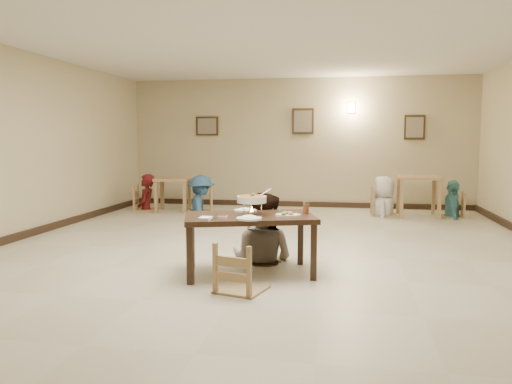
% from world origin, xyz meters
% --- Properties ---
extents(floor, '(10.00, 10.00, 0.00)m').
position_xyz_m(floor, '(0.00, 0.00, 0.00)').
color(floor, '#C0B7A0').
rests_on(floor, ground).
extents(ceiling, '(10.00, 10.00, 0.00)m').
position_xyz_m(ceiling, '(0.00, 0.00, 3.00)').
color(ceiling, silver).
rests_on(ceiling, wall_back).
extents(wall_back, '(10.00, 0.00, 10.00)m').
position_xyz_m(wall_back, '(0.00, 5.00, 1.50)').
color(wall_back, tan).
rests_on(wall_back, floor).
extents(wall_front, '(10.00, 0.00, 10.00)m').
position_xyz_m(wall_front, '(0.00, -5.00, 1.50)').
color(wall_front, tan).
rests_on(wall_front, floor).
extents(wall_left, '(0.00, 10.00, 10.00)m').
position_xyz_m(wall_left, '(-4.00, 0.00, 1.50)').
color(wall_left, tan).
rests_on(wall_left, floor).
extents(baseboard_back, '(8.00, 0.06, 0.12)m').
position_xyz_m(baseboard_back, '(0.00, 4.97, 0.06)').
color(baseboard_back, black).
rests_on(baseboard_back, floor).
extents(baseboard_left, '(0.06, 10.00, 0.12)m').
position_xyz_m(baseboard_left, '(-3.97, 0.00, 0.06)').
color(baseboard_left, black).
rests_on(baseboard_left, floor).
extents(picture_a, '(0.55, 0.04, 0.45)m').
position_xyz_m(picture_a, '(-2.20, 4.96, 1.90)').
color(picture_a, '#312110').
rests_on(picture_a, wall_back).
extents(picture_b, '(0.50, 0.04, 0.60)m').
position_xyz_m(picture_b, '(0.10, 4.96, 2.00)').
color(picture_b, '#312110').
rests_on(picture_b, wall_back).
extents(picture_c, '(0.45, 0.04, 0.55)m').
position_xyz_m(picture_c, '(2.60, 4.96, 1.85)').
color(picture_c, '#312110').
rests_on(picture_c, wall_back).
extents(wall_sconce, '(0.16, 0.05, 0.22)m').
position_xyz_m(wall_sconce, '(1.20, 4.96, 2.30)').
color(wall_sconce, '#FFD88C').
rests_on(wall_sconce, wall_back).
extents(main_table, '(1.67, 1.23, 0.70)m').
position_xyz_m(main_table, '(-0.02, -1.07, 0.62)').
color(main_table, '#311F14').
rests_on(main_table, floor).
extents(chair_far, '(0.43, 0.43, 0.91)m').
position_xyz_m(chair_far, '(0.03, -0.36, 0.45)').
color(chair_far, '#A18755').
rests_on(chair_far, floor).
extents(chair_near, '(0.46, 0.46, 0.99)m').
position_xyz_m(chair_near, '(0.03, -1.74, 0.49)').
color(chair_near, '#A18755').
rests_on(chair_near, floor).
extents(main_diner, '(1.00, 0.86, 1.79)m').
position_xyz_m(main_diner, '(0.03, -0.42, 0.90)').
color(main_diner, gray).
rests_on(main_diner, floor).
extents(curry_warmer, '(0.38, 0.34, 0.31)m').
position_xyz_m(curry_warmer, '(0.01, -1.04, 0.88)').
color(curry_warmer, silver).
rests_on(curry_warmer, main_table).
extents(rice_plate_far, '(0.28, 0.28, 0.06)m').
position_xyz_m(rice_plate_far, '(-0.12, -0.78, 0.71)').
color(rice_plate_far, white).
rests_on(rice_plate_far, main_table).
extents(rice_plate_near, '(0.28, 0.28, 0.06)m').
position_xyz_m(rice_plate_near, '(0.04, -1.39, 0.71)').
color(rice_plate_near, white).
rests_on(rice_plate_near, main_table).
extents(fried_plate, '(0.29, 0.29, 0.06)m').
position_xyz_m(fried_plate, '(0.43, -1.09, 0.72)').
color(fried_plate, white).
rests_on(fried_plate, main_table).
extents(chili_dish, '(0.11, 0.11, 0.02)m').
position_xyz_m(chili_dish, '(-0.28, -1.29, 0.71)').
color(chili_dish, white).
rests_on(chili_dish, main_table).
extents(napkin_cutlery, '(0.16, 0.25, 0.03)m').
position_xyz_m(napkin_cutlery, '(-0.43, -1.48, 0.71)').
color(napkin_cutlery, white).
rests_on(napkin_cutlery, main_table).
extents(drink_glass, '(0.07, 0.07, 0.14)m').
position_xyz_m(drink_glass, '(0.62, -0.81, 0.76)').
color(drink_glass, white).
rests_on(drink_glass, main_table).
extents(bg_table_left, '(0.84, 0.84, 0.74)m').
position_xyz_m(bg_table_left, '(-2.65, 3.73, 0.60)').
color(bg_table_left, '#9D7A4E').
rests_on(bg_table_left, floor).
extents(bg_table_right, '(0.85, 0.85, 0.84)m').
position_xyz_m(bg_table_right, '(2.57, 3.87, 0.70)').
color(bg_table_right, '#9D7A4E').
rests_on(bg_table_right, floor).
extents(bg_chair_ll, '(0.50, 0.50, 1.05)m').
position_xyz_m(bg_chair_ll, '(-3.29, 3.75, 0.53)').
color(bg_chair_ll, '#A18755').
rests_on(bg_chair_ll, floor).
extents(bg_chair_lr, '(0.48, 0.48, 1.02)m').
position_xyz_m(bg_chair_lr, '(-2.01, 3.72, 0.51)').
color(bg_chair_lr, '#A18755').
rests_on(bg_chair_lr, floor).
extents(bg_chair_rl, '(0.51, 0.51, 1.09)m').
position_xyz_m(bg_chair_rl, '(1.89, 3.88, 0.55)').
color(bg_chair_rl, '#A18755').
rests_on(bg_chair_rl, floor).
extents(bg_chair_rr, '(0.45, 0.45, 0.96)m').
position_xyz_m(bg_chair_rr, '(3.25, 3.90, 0.48)').
color(bg_chair_rr, '#A18755').
rests_on(bg_chair_rr, floor).
extents(bg_diner_a, '(0.50, 0.66, 1.62)m').
position_xyz_m(bg_diner_a, '(-3.29, 3.75, 0.81)').
color(bg_diner_a, '#541112').
rests_on(bg_diner_a, floor).
extents(bg_diner_b, '(0.95, 1.20, 1.62)m').
position_xyz_m(bg_diner_b, '(-2.01, 3.72, 0.81)').
color(bg_diner_b, '#366087').
rests_on(bg_diner_b, floor).
extents(bg_diner_c, '(0.62, 0.86, 1.65)m').
position_xyz_m(bg_diner_c, '(1.89, 3.88, 0.82)').
color(bg_diner_c, silver).
rests_on(bg_diner_c, floor).
extents(bg_diner_d, '(0.40, 0.90, 1.52)m').
position_xyz_m(bg_diner_d, '(3.25, 3.90, 0.76)').
color(bg_diner_d, teal).
rests_on(bg_diner_d, floor).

